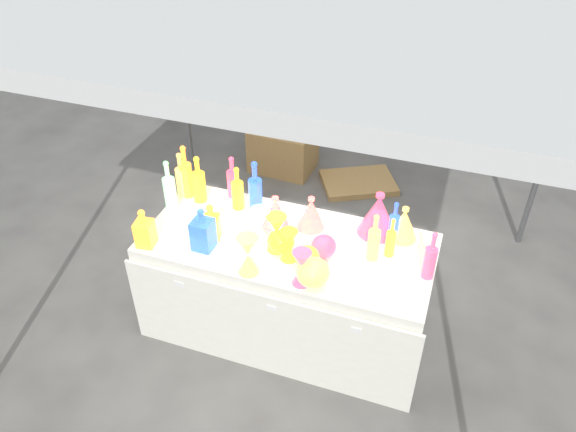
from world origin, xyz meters
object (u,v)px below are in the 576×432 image
(cardboard_box_closed, at_px, (283,149))
(hourglass_0, at_px, (277,233))
(globe_0, at_px, (281,242))
(lampshade_0, at_px, (275,213))
(display_table, at_px, (288,286))
(bottle_0, at_px, (237,188))
(decanter_0, at_px, (211,221))

(cardboard_box_closed, bearing_deg, hourglass_0, -67.88)
(globe_0, height_order, lampshade_0, lampshade_0)
(display_table, distance_m, bottle_0, 0.73)
(cardboard_box_closed, xyz_separation_m, hourglass_0, (0.69, -2.01, 0.66))
(hourglass_0, relative_size, lampshade_0, 1.04)
(globe_0, distance_m, lampshade_0, 0.23)
(display_table, distance_m, lampshade_0, 0.52)
(cardboard_box_closed, distance_m, lampshade_0, 2.03)
(cardboard_box_closed, relative_size, bottle_0, 1.89)
(display_table, xyz_separation_m, bottle_0, (-0.43, 0.24, 0.53))
(hourglass_0, xyz_separation_m, lampshade_0, (-0.08, 0.19, -0.00))
(cardboard_box_closed, relative_size, globe_0, 3.58)
(bottle_0, bearing_deg, decanter_0, -94.41)
(decanter_0, height_order, globe_0, decanter_0)
(display_table, relative_size, lampshade_0, 7.78)
(cardboard_box_closed, bearing_deg, globe_0, -67.19)
(decanter_0, bearing_deg, bottle_0, 68.79)
(decanter_0, xyz_separation_m, globe_0, (0.45, 0.02, -0.06))
(cardboard_box_closed, xyz_separation_m, bottle_0, (0.29, -1.69, 0.69))
(cardboard_box_closed, distance_m, decanter_0, 2.16)
(decanter_0, bearing_deg, cardboard_box_closed, 80.67)
(bottle_0, height_order, hourglass_0, bottle_0)
(hourglass_0, distance_m, lampshade_0, 0.21)
(globe_0, bearing_deg, display_table, 81.28)
(bottle_0, xyz_separation_m, globe_0, (0.42, -0.32, -0.09))
(globe_0, relative_size, lampshade_0, 0.70)
(display_table, relative_size, globe_0, 11.10)
(lampshade_0, bearing_deg, display_table, -56.24)
(globe_0, bearing_deg, bottle_0, 142.38)
(decanter_0, bearing_deg, globe_0, -13.82)
(hourglass_0, bearing_deg, decanter_0, -175.90)
(display_table, relative_size, cardboard_box_closed, 3.10)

